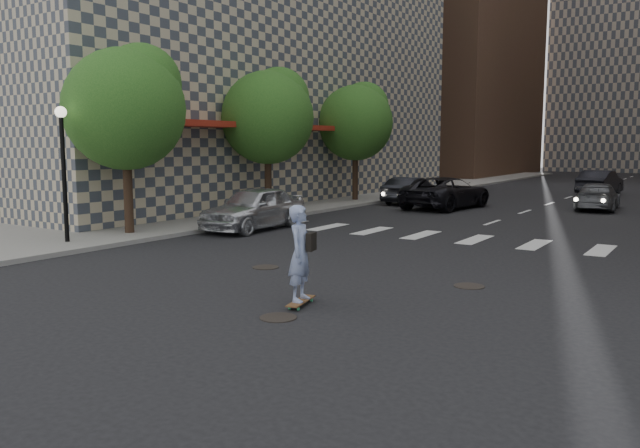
% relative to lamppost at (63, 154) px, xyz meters
% --- Properties ---
extents(ground, '(160.00, 160.00, 0.00)m').
position_rel_lamppost_xyz_m(ground, '(9.50, -0.50, -2.93)').
color(ground, black).
rests_on(ground, ground).
extents(sidewalk_left, '(13.00, 80.00, 0.15)m').
position_rel_lamppost_xyz_m(sidewalk_left, '(-5.00, 19.50, -2.86)').
color(sidewalk_left, gray).
rests_on(sidewalk_left, ground).
extents(lamppost, '(0.36, 0.36, 4.28)m').
position_rel_lamppost_xyz_m(lamppost, '(0.00, 0.00, 0.00)').
color(lamppost, black).
rests_on(lamppost, sidewalk_left).
extents(tree_a, '(4.20, 4.20, 6.60)m').
position_rel_lamppost_xyz_m(tree_a, '(0.05, 2.64, 1.71)').
color(tree_a, '#382619').
rests_on(tree_a, sidewalk_left).
extents(tree_b, '(4.20, 4.20, 6.60)m').
position_rel_lamppost_xyz_m(tree_b, '(0.05, 10.64, 1.71)').
color(tree_b, '#382619').
rests_on(tree_b, sidewalk_left).
extents(tree_c, '(4.20, 4.20, 6.60)m').
position_rel_lamppost_xyz_m(tree_c, '(0.05, 18.64, 1.71)').
color(tree_c, '#382619').
rests_on(tree_c, sidewalk_left).
extents(manhole_a, '(0.70, 0.70, 0.02)m').
position_rel_lamppost_xyz_m(manhole_a, '(10.70, -3.00, -2.92)').
color(manhole_a, black).
rests_on(manhole_a, ground).
extents(manhole_b, '(0.70, 0.70, 0.02)m').
position_rel_lamppost_xyz_m(manhole_b, '(7.50, 0.70, -2.92)').
color(manhole_b, black).
rests_on(manhole_b, ground).
extents(manhole_c, '(0.70, 0.70, 0.02)m').
position_rel_lamppost_xyz_m(manhole_c, '(12.80, 1.50, -2.92)').
color(manhole_c, black).
rests_on(manhole_c, ground).
extents(skateboarder, '(0.61, 1.06, 2.05)m').
position_rel_lamppost_xyz_m(skateboarder, '(10.54, -2.02, -1.86)').
color(skateboarder, brown).
rests_on(skateboarder, ground).
extents(silver_sedan, '(2.12, 4.94, 1.66)m').
position_rel_lamppost_xyz_m(silver_sedan, '(2.50, 6.40, -2.10)').
color(silver_sedan, silver).
rests_on(silver_sedan, ground).
extents(traffic_car_a, '(1.62, 4.46, 1.46)m').
position_rel_lamppost_xyz_m(traffic_car_a, '(3.00, 19.50, -2.20)').
color(traffic_car_a, black).
rests_on(traffic_car_a, ground).
extents(traffic_car_b, '(2.21, 4.74, 1.34)m').
position_rel_lamppost_xyz_m(traffic_car_b, '(12.26, 21.50, -2.26)').
color(traffic_car_b, '#53555A').
rests_on(traffic_car_b, ground).
extents(traffic_car_c, '(3.32, 6.04, 1.60)m').
position_rel_lamppost_xyz_m(traffic_car_c, '(5.66, 18.03, -2.13)').
color(traffic_car_c, black).
rests_on(traffic_car_c, ground).
extents(traffic_car_e, '(2.19, 5.06, 1.62)m').
position_rel_lamppost_xyz_m(traffic_car_e, '(10.81, 31.23, -2.12)').
color(traffic_car_e, black).
rests_on(traffic_car_e, ground).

